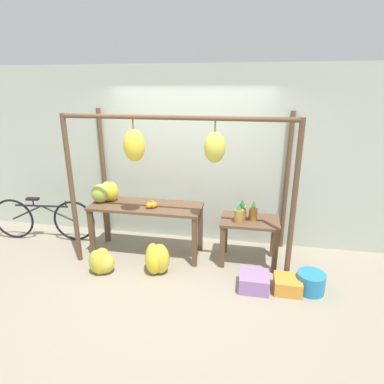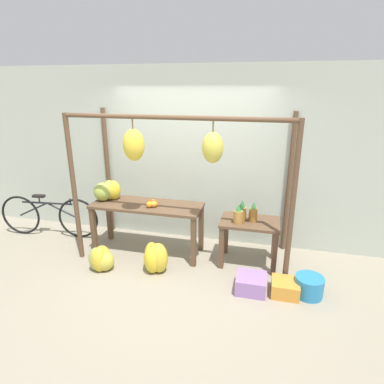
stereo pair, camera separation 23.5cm
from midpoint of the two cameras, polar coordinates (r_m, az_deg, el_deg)
ground_plane at (r=4.50m, az=-2.32°, el=-15.17°), size 20.00×20.00×0.00m
shop_wall_back at (r=5.16m, az=1.64°, el=6.26°), size 8.00×0.08×2.80m
stall_awning at (r=4.30m, az=-1.41°, el=5.50°), size 3.06×1.17×2.15m
display_table_main at (r=4.90m, az=-6.61°, el=-3.56°), size 1.67×0.60×0.79m
display_table_side at (r=4.70m, az=11.60°, el=-6.79°), size 0.83×0.55×0.67m
banana_pile_on_table at (r=5.09m, az=-13.47°, el=0.20°), size 0.45×0.40×0.31m
orange_pile at (r=4.75m, az=-5.69°, el=-2.06°), size 0.18×0.24×0.09m
pineapple_cluster at (r=4.56m, az=10.76°, el=-3.79°), size 0.32×0.26×0.30m
banana_pile_ground_left at (r=4.75m, az=-14.48°, el=-11.49°), size 0.39×0.41×0.37m
banana_pile_ground_right at (r=4.56m, az=-5.15°, el=-11.58°), size 0.43×0.39×0.44m
fruit_crate_white at (r=4.31m, az=12.06°, el=-15.62°), size 0.37×0.36×0.21m
blue_bucket at (r=4.42m, az=21.58°, el=-15.33°), size 0.35×0.35×0.25m
parked_bicycle at (r=5.97m, az=-23.08°, el=-3.94°), size 1.75×0.22×0.74m
fruit_crate_purple at (r=4.36m, az=17.77°, el=-15.91°), size 0.34×0.32×0.19m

